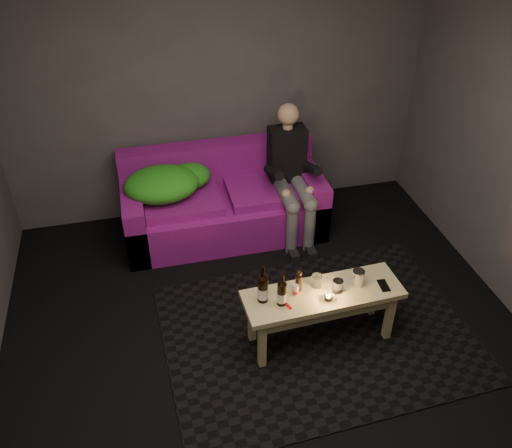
{
  "coord_description": "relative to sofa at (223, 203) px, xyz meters",
  "views": [
    {
      "loc": [
        -0.77,
        -2.47,
        3.16
      ],
      "look_at": [
        0.11,
        1.15,
        0.49
      ],
      "focal_mm": 38.0,
      "sensor_mm": 36.0,
      "label": 1
    }
  ],
  "objects": [
    {
      "name": "tumbler_front",
      "position": [
        0.54,
        -1.6,
        0.24
      ],
      "size": [
        0.1,
        0.1,
        0.1
      ],
      "primitive_type": "cylinder",
      "rotation": [
        0.0,
        0.0,
        -0.41
      ],
      "color": "white",
      "rests_on": "coffee_table"
    },
    {
      "name": "steel_cup",
      "position": [
        0.71,
        -1.57,
        0.25
      ],
      "size": [
        0.09,
        0.09,
        0.13
      ],
      "primitive_type": "cylinder",
      "rotation": [
        0.0,
        0.0,
        -0.02
      ],
      "color": "silver",
      "rests_on": "coffee_table"
    },
    {
      "name": "person",
      "position": [
        0.62,
        -0.15,
        0.35
      ],
      "size": [
        0.34,
        0.77,
        1.24
      ],
      "color": "black",
      "rests_on": "sofa"
    },
    {
      "name": "sofa",
      "position": [
        0.0,
        0.0,
        0.0
      ],
      "size": [
        1.86,
        0.84,
        0.8
      ],
      "color": "#7F1074",
      "rests_on": "floor"
    },
    {
      "name": "salt_shaker",
      "position": [
        0.24,
        -1.57,
        0.23
      ],
      "size": [
        0.05,
        0.05,
        0.09
      ],
      "primitive_type": "cylinder",
      "rotation": [
        0.0,
        0.0,
        0.17
      ],
      "color": "silver",
      "rests_on": "coffee_table"
    },
    {
      "name": "rug",
      "position": [
        0.44,
        -1.54,
        -0.28
      ],
      "size": [
        2.41,
        1.8,
        0.01
      ],
      "primitive_type": "cube",
      "rotation": [
        0.0,
        0.0,
        0.04
      ],
      "color": "black",
      "rests_on": "floor"
    },
    {
      "name": "coffee_table",
      "position": [
        0.44,
        -1.59,
        0.1
      ],
      "size": [
        1.18,
        0.42,
        0.48
      ],
      "rotation": [
        0.0,
        0.0,
        0.04
      ],
      "color": "tan",
      "rests_on": "rug"
    },
    {
      "name": "red_lighter",
      "position": [
        0.15,
        -1.67,
        0.19
      ],
      "size": [
        0.04,
        0.07,
        0.01
      ],
      "primitive_type": "cube",
      "rotation": [
        0.0,
        0.0,
        0.38
      ],
      "color": "red",
      "rests_on": "coffee_table"
    },
    {
      "name": "tumbler_back",
      "position": [
        0.42,
        -1.51,
        0.24
      ],
      "size": [
        0.09,
        0.09,
        0.09
      ],
      "primitive_type": "cylinder",
      "rotation": [
        0.0,
        0.0,
        -0.1
      ],
      "color": "white",
      "rests_on": "coffee_table"
    },
    {
      "name": "floor",
      "position": [
        0.06,
        -1.82,
        -0.29
      ],
      "size": [
        4.5,
        4.5,
        0.0
      ],
      "primitive_type": "plane",
      "color": "black",
      "rests_on": "ground"
    },
    {
      "name": "room",
      "position": [
        0.06,
        -1.35,
        1.35
      ],
      "size": [
        4.5,
        4.5,
        4.5
      ],
      "color": "silver",
      "rests_on": "ground"
    },
    {
      "name": "green_blanket",
      "position": [
        -0.52,
        -0.01,
        0.31
      ],
      "size": [
        0.82,
        0.56,
        0.28
      ],
      "color": "#2D7F17",
      "rests_on": "sofa"
    },
    {
      "name": "pepper_mill",
      "position": [
        0.27,
        -1.52,
        0.26
      ],
      "size": [
        0.05,
        0.05,
        0.13
      ],
      "primitive_type": "cylinder",
      "rotation": [
        0.0,
        0.0,
        -0.11
      ],
      "color": "black",
      "rests_on": "coffee_table"
    },
    {
      "name": "beer_bottle_b",
      "position": [
        0.12,
        -1.63,
        0.29
      ],
      "size": [
        0.07,
        0.07,
        0.27
      ],
      "color": "black",
      "rests_on": "coffee_table"
    },
    {
      "name": "smartphone",
      "position": [
        0.9,
        -1.63,
        0.19
      ],
      "size": [
        0.07,
        0.13,
        0.01
      ],
      "primitive_type": "cube",
      "rotation": [
        0.0,
        0.0,
        -0.08
      ],
      "color": "black",
      "rests_on": "coffee_table"
    },
    {
      "name": "tealight",
      "position": [
        0.45,
        -1.67,
        0.21
      ],
      "size": [
        0.06,
        0.06,
        0.04
      ],
      "color": "white",
      "rests_on": "coffee_table"
    },
    {
      "name": "beer_bottle_a",
      "position": [
        -0.0,
        -1.57,
        0.3
      ],
      "size": [
        0.08,
        0.08,
        0.31
      ],
      "color": "black",
      "rests_on": "coffee_table"
    }
  ]
}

